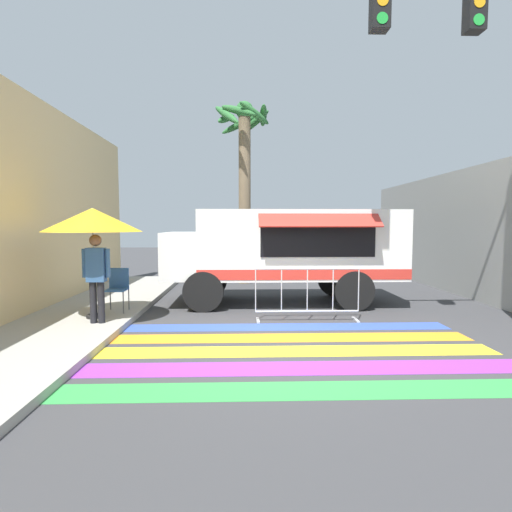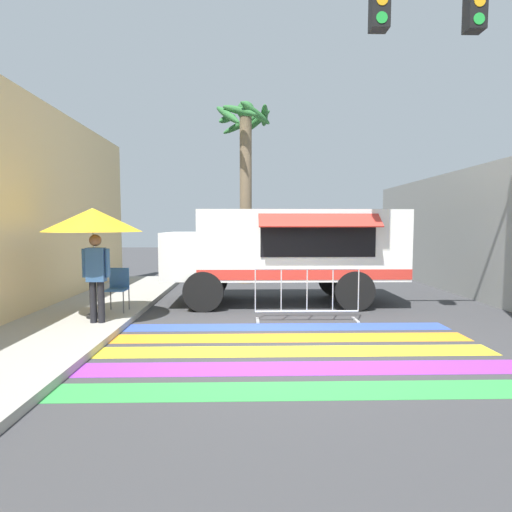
{
  "view_description": "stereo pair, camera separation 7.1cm",
  "coord_description": "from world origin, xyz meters",
  "px_view_note": "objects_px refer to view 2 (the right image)",
  "views": [
    {
      "loc": [
        -0.81,
        -6.79,
        1.99
      ],
      "look_at": [
        -0.53,
        2.26,
        1.3
      ],
      "focal_mm": 28.0,
      "sensor_mm": 36.0,
      "label": 1
    },
    {
      "loc": [
        -0.74,
        -6.79,
        1.99
      ],
      "look_at": [
        -0.53,
        2.26,
        1.3
      ],
      "focal_mm": 28.0,
      "sensor_mm": 36.0,
      "label": 2
    }
  ],
  "objects_px": {
    "palm_tree": "(245,163)",
    "food_truck": "(281,247)",
    "patio_umbrella": "(93,220)",
    "traffic_signal_pole": "(479,67)",
    "barricade_front": "(307,294)",
    "vendor_person": "(96,273)",
    "folding_chair": "(118,285)"
  },
  "relations": [
    {
      "from": "traffic_signal_pole",
      "to": "barricade_front",
      "type": "distance_m",
      "value": 5.28
    },
    {
      "from": "food_truck",
      "to": "folding_chair",
      "type": "bearing_deg",
      "value": -159.3
    },
    {
      "from": "food_truck",
      "to": "palm_tree",
      "type": "distance_m",
      "value": 4.64
    },
    {
      "from": "vendor_person",
      "to": "palm_tree",
      "type": "bearing_deg",
      "value": 59.95
    },
    {
      "from": "food_truck",
      "to": "folding_chair",
      "type": "xyz_separation_m",
      "value": [
        -3.72,
        -1.41,
        -0.76
      ]
    },
    {
      "from": "folding_chair",
      "to": "patio_umbrella",
      "type": "bearing_deg",
      "value": -118.31
    },
    {
      "from": "folding_chair",
      "to": "palm_tree",
      "type": "relative_size",
      "value": 0.15
    },
    {
      "from": "palm_tree",
      "to": "folding_chair",
      "type": "bearing_deg",
      "value": -118.79
    },
    {
      "from": "patio_umbrella",
      "to": "palm_tree",
      "type": "relative_size",
      "value": 0.36
    },
    {
      "from": "traffic_signal_pole",
      "to": "folding_chair",
      "type": "relative_size",
      "value": 7.23
    },
    {
      "from": "traffic_signal_pole",
      "to": "vendor_person",
      "type": "xyz_separation_m",
      "value": [
        -7.08,
        0.34,
        -3.76
      ]
    },
    {
      "from": "traffic_signal_pole",
      "to": "patio_umbrella",
      "type": "relative_size",
      "value": 3.04
    },
    {
      "from": "food_truck",
      "to": "folding_chair",
      "type": "relative_size",
      "value": 6.26
    },
    {
      "from": "patio_umbrella",
      "to": "vendor_person",
      "type": "bearing_deg",
      "value": -65.49
    },
    {
      "from": "patio_umbrella",
      "to": "food_truck",
      "type": "bearing_deg",
      "value": 27.23
    },
    {
      "from": "vendor_person",
      "to": "palm_tree",
      "type": "xyz_separation_m",
      "value": [
        2.84,
        6.17,
        3.04
      ]
    },
    {
      "from": "palm_tree",
      "to": "patio_umbrella",
      "type": "bearing_deg",
      "value": -118.05
    },
    {
      "from": "food_truck",
      "to": "patio_umbrella",
      "type": "xyz_separation_m",
      "value": [
        -3.98,
        -2.05,
        0.65
      ]
    },
    {
      "from": "barricade_front",
      "to": "palm_tree",
      "type": "bearing_deg",
      "value": 103.05
    },
    {
      "from": "barricade_front",
      "to": "palm_tree",
      "type": "distance_m",
      "value": 6.79
    },
    {
      "from": "folding_chair",
      "to": "barricade_front",
      "type": "relative_size",
      "value": 0.43
    },
    {
      "from": "food_truck",
      "to": "patio_umbrella",
      "type": "bearing_deg",
      "value": -152.77
    },
    {
      "from": "palm_tree",
      "to": "vendor_person",
      "type": "bearing_deg",
      "value": -114.75
    },
    {
      "from": "food_truck",
      "to": "traffic_signal_pole",
      "type": "distance_m",
      "value": 5.53
    },
    {
      "from": "palm_tree",
      "to": "food_truck",
      "type": "bearing_deg",
      "value": -75.79
    },
    {
      "from": "patio_umbrella",
      "to": "vendor_person",
      "type": "distance_m",
      "value": 1.12
    },
    {
      "from": "food_truck",
      "to": "patio_umbrella",
      "type": "distance_m",
      "value": 4.52
    },
    {
      "from": "food_truck",
      "to": "traffic_signal_pole",
      "type": "height_order",
      "value": "traffic_signal_pole"
    },
    {
      "from": "vendor_person",
      "to": "palm_tree",
      "type": "distance_m",
      "value": 7.44
    },
    {
      "from": "patio_umbrella",
      "to": "traffic_signal_pole",
      "type": "bearing_deg",
      "value": -6.17
    },
    {
      "from": "patio_umbrella",
      "to": "folding_chair",
      "type": "xyz_separation_m",
      "value": [
        0.26,
        0.64,
        -1.41
      ]
    },
    {
      "from": "food_truck",
      "to": "palm_tree",
      "type": "relative_size",
      "value": 0.95
    }
  ]
}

